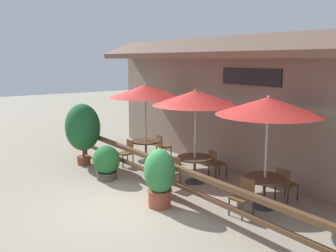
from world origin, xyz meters
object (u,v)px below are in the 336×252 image
object	(u,v)px
dining_table_near	(146,145)
potted_plant_tall_tropical	(106,162)
chair_far_wallside	(285,183)
chair_middle_streetside	(172,171)
chair_near_wallside	(162,145)
chair_near_streetside	(127,152)
chair_middle_wallside	(216,162)
dining_table_far	(265,183)
patio_umbrella_middle	(196,98)
chair_far_streetside	(243,195)
dining_table_middle	(195,162)
potted_plant_broad_leaf	(83,128)
patio_umbrella_near	(145,91)
patio_umbrella_far	(268,106)
potted_plant_corner_fern	(159,176)

from	to	relation	value
dining_table_near	potted_plant_tall_tropical	size ratio (longest dim) A/B	1.00
chair_far_wallside	chair_middle_streetside	bearing A→B (deg)	35.76
chair_near_wallside	chair_middle_streetside	xyz separation A→B (m)	(2.72, -1.58, 0.00)
chair_near_streetside	chair_middle_streetside	xyz separation A→B (m)	(2.65, -0.08, 0.00)
chair_middle_wallside	dining_table_far	xyz separation A→B (m)	(2.35, -0.63, 0.13)
dining_table_near	patio_umbrella_middle	bearing A→B (deg)	-0.95
chair_far_streetside	dining_table_near	bearing A→B (deg)	169.33
chair_middle_streetside	chair_middle_wallside	size ratio (longest dim) A/B	1.00
chair_near_wallside	patio_umbrella_middle	world-z (taller)	patio_umbrella_middle
chair_near_streetside	dining_table_middle	bearing A→B (deg)	15.72
potted_plant_tall_tropical	potted_plant_broad_leaf	xyz separation A→B (m)	(-1.87, 0.10, 0.72)
chair_near_wallside	dining_table_middle	xyz separation A→B (m)	(2.74, -0.79, 0.13)
patio_umbrella_middle	potted_plant_broad_leaf	bearing A→B (deg)	-153.06
patio_umbrella_near	chair_far_wallside	world-z (taller)	patio_umbrella_near
chair_middle_streetside	potted_plant_broad_leaf	size ratio (longest dim) A/B	0.41
chair_near_streetside	dining_table_near	bearing A→B (deg)	90.00
potted_plant_broad_leaf	chair_middle_streetside	bearing A→B (deg)	16.28
chair_far_wallside	patio_umbrella_far	bearing A→B (deg)	88.54
dining_table_near	chair_far_streetside	xyz separation A→B (m)	(5.09, -0.64, -0.13)
patio_umbrella_far	patio_umbrella_middle	bearing A→B (deg)	-176.39
chair_near_streetside	patio_umbrella_far	xyz separation A→B (m)	(5.07, 0.85, 1.97)
chair_middle_streetside	dining_table_far	distance (m)	2.60
dining_table_near	chair_middle_streetside	bearing A→B (deg)	-17.50
dining_table_near	chair_middle_streetside	xyz separation A→B (m)	(2.64, -0.83, -0.13)
dining_table_far	potted_plant_tall_tropical	size ratio (longest dim) A/B	1.00
patio_umbrella_near	dining_table_far	xyz separation A→B (m)	(5.06, 0.11, -1.84)
chair_far_streetside	patio_umbrella_middle	bearing A→B (deg)	162.66
chair_far_streetside	chair_middle_wallside	bearing A→B (deg)	146.34
chair_near_wallside	chair_middle_wallside	bearing A→B (deg)	-174.48
chair_near_streetside	chair_far_streetside	world-z (taller)	same
patio_umbrella_near	potted_plant_corner_fern	world-z (taller)	patio_umbrella_near
patio_umbrella_near	patio_umbrella_middle	world-z (taller)	same
dining_table_middle	patio_umbrella_far	distance (m)	3.03
dining_table_far	potted_plant_corner_fern	size ratio (longest dim) A/B	0.71
chair_middle_streetside	potted_plant_broad_leaf	world-z (taller)	potted_plant_broad_leaf
chair_near_streetside	potted_plant_corner_fern	bearing A→B (deg)	-16.78
chair_middle_streetside	chair_far_wallside	xyz separation A→B (m)	(2.46, 1.69, 0.00)
patio_umbrella_near	dining_table_near	xyz separation A→B (m)	(0.00, -0.00, -1.84)
chair_near_streetside	chair_middle_wallside	size ratio (longest dim) A/B	1.00
dining_table_middle	chair_middle_streetside	bearing A→B (deg)	-91.87
chair_middle_wallside	patio_umbrella_far	size ratio (longest dim) A/B	0.31
dining_table_middle	chair_far_streetside	distance (m)	2.50
chair_near_wallside	chair_middle_streetside	bearing A→B (deg)	155.49
chair_near_wallside	dining_table_middle	bearing A→B (deg)	169.53
chair_near_wallside	potted_plant_broad_leaf	size ratio (longest dim) A/B	0.41
dining_table_far	patio_umbrella_far	bearing A→B (deg)	63.43
patio_umbrella_middle	potted_plant_tall_tropical	bearing A→B (deg)	-131.93
chair_near_wallside	chair_near_streetside	bearing A→B (deg)	98.30
chair_middle_wallside	chair_near_wallside	bearing A→B (deg)	9.17
chair_middle_streetside	chair_far_streetside	world-z (taller)	same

